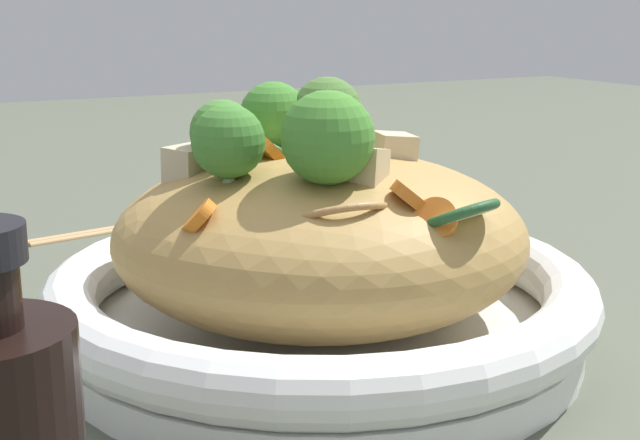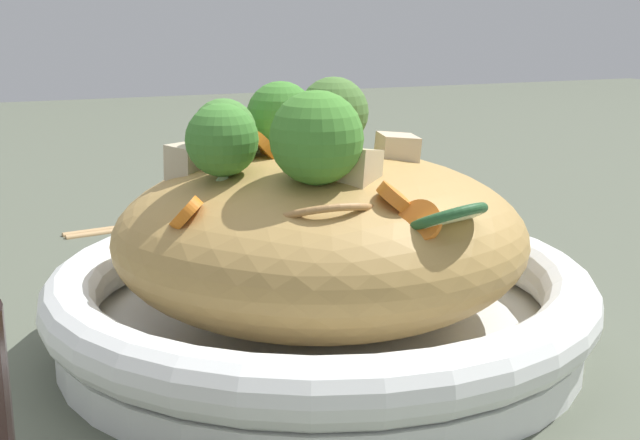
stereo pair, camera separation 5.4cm
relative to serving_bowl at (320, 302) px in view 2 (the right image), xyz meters
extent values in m
plane|color=#4F5545|center=(0.00, 0.00, -0.03)|extent=(3.00, 3.00, 0.00)
cylinder|color=white|center=(0.00, 0.00, -0.02)|extent=(0.32, 0.32, 0.02)
torus|color=white|center=(0.00, 0.00, 0.01)|extent=(0.34, 0.34, 0.03)
ellipsoid|color=#AB8648|center=(0.00, 0.00, 0.04)|extent=(0.25, 0.25, 0.10)
torus|color=#A68249|center=(-0.01, 0.00, 0.09)|extent=(0.06, 0.06, 0.01)
torus|color=#A48A48|center=(0.02, -0.02, 0.07)|extent=(0.05, 0.05, 0.01)
torus|color=#B2814B|center=(0.02, 0.06, 0.07)|extent=(0.06, 0.06, 0.03)
torus|color=#AA8345|center=(-0.01, 0.00, 0.06)|extent=(0.06, 0.06, 0.02)
cone|color=#8FAB75|center=(0.06, 0.01, 0.08)|extent=(0.02, 0.03, 0.02)
sphere|color=#407E30|center=(0.06, 0.01, 0.11)|extent=(0.05, 0.05, 0.04)
cone|color=#93B877|center=(0.05, -0.03, 0.09)|extent=(0.02, 0.02, 0.01)
sphere|color=#468036|center=(0.05, -0.03, 0.11)|extent=(0.05, 0.05, 0.04)
cone|color=#9AAC73|center=(-0.02, -0.03, 0.09)|extent=(0.03, 0.03, 0.02)
sphere|color=#4C7635|center=(-0.02, -0.03, 0.11)|extent=(0.06, 0.06, 0.04)
cone|color=#8DAD75|center=(0.02, 0.05, 0.09)|extent=(0.02, 0.02, 0.01)
sphere|color=#448630|center=(0.02, 0.05, 0.11)|extent=(0.06, 0.06, 0.05)
cone|color=#94AC6F|center=(0.01, -0.05, 0.09)|extent=(0.02, 0.02, 0.02)
sphere|color=#418230|center=(0.01, -0.05, 0.11)|extent=(0.06, 0.06, 0.04)
cylinder|color=orange|center=(0.03, -0.01, 0.09)|extent=(0.02, 0.03, 0.03)
cylinder|color=orange|center=(-0.01, 0.08, 0.08)|extent=(0.03, 0.03, 0.02)
cylinder|color=orange|center=(0.09, 0.04, 0.07)|extent=(0.02, 0.03, 0.02)
cylinder|color=orange|center=(-0.02, 0.10, 0.07)|extent=(0.03, 0.03, 0.02)
cylinder|color=beige|center=(0.02, -0.02, 0.09)|extent=(0.03, 0.04, 0.02)
torus|color=#2E5E2B|center=(0.02, -0.02, 0.09)|extent=(0.04, 0.04, 0.02)
cylinder|color=beige|center=(-0.03, 0.10, 0.07)|extent=(0.05, 0.05, 0.02)
torus|color=#235029|center=(-0.03, 0.10, 0.07)|extent=(0.06, 0.05, 0.02)
cube|color=beige|center=(-0.05, 0.01, 0.09)|extent=(0.03, 0.03, 0.02)
cube|color=#CEB889|center=(0.00, 0.05, 0.09)|extent=(0.04, 0.04, 0.02)
cube|color=#C4B493|center=(0.07, -0.03, 0.09)|extent=(0.04, 0.03, 0.02)
cylinder|color=tan|center=(0.02, -0.35, -0.02)|extent=(0.22, 0.05, 0.01)
cylinder|color=tan|center=(0.01, -0.34, -0.02)|extent=(0.22, 0.05, 0.01)
camera|label=1|loc=(0.24, 0.46, 0.18)|focal=49.62mm
camera|label=2|loc=(0.19, 0.49, 0.18)|focal=49.62mm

